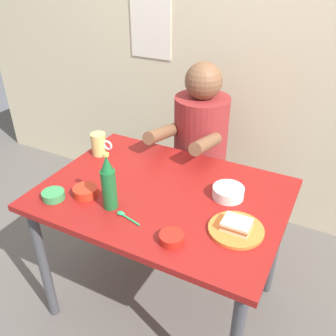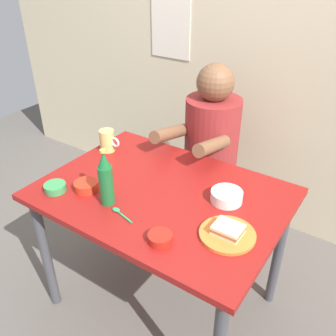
% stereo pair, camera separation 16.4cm
% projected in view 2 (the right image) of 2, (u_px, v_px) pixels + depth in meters
% --- Properties ---
extents(ground_plane, '(6.00, 6.00, 0.00)m').
position_uv_depth(ground_plane, '(163.00, 299.00, 2.06)').
color(ground_plane, '#59544F').
extents(wall_back, '(4.40, 0.09, 2.60)m').
position_uv_depth(wall_back, '(264.00, 26.00, 2.13)').
color(wall_back, beige).
rests_on(wall_back, ground).
extents(dining_table, '(1.10, 0.80, 0.74)m').
position_uv_depth(dining_table, '(162.00, 208.00, 1.72)').
color(dining_table, maroon).
rests_on(dining_table, ground).
extents(stool, '(0.34, 0.34, 0.45)m').
position_uv_depth(stool, '(208.00, 191.00, 2.36)').
color(stool, '#4C4C51').
rests_on(stool, ground).
extents(person_seated, '(0.33, 0.56, 0.72)m').
position_uv_depth(person_seated, '(211.00, 133.00, 2.14)').
color(person_seated, maroon).
rests_on(person_seated, stool).
extents(plate_orange, '(0.22, 0.22, 0.01)m').
position_uv_depth(plate_orange, '(227.00, 234.00, 1.41)').
color(plate_orange, orange).
rests_on(plate_orange, dining_table).
extents(sandwich, '(0.11, 0.09, 0.04)m').
position_uv_depth(sandwich, '(228.00, 230.00, 1.40)').
color(sandwich, beige).
rests_on(sandwich, plate_orange).
extents(beer_mug, '(0.13, 0.08, 0.12)m').
position_uv_depth(beer_mug, '(107.00, 141.00, 1.98)').
color(beer_mug, '#D1BC66').
rests_on(beer_mug, dining_table).
extents(beer_bottle, '(0.06, 0.06, 0.26)m').
position_uv_depth(beer_bottle, '(106.00, 180.00, 1.54)').
color(beer_bottle, '#19602D').
rests_on(beer_bottle, dining_table).
extents(dip_bowl_green, '(0.10, 0.10, 0.03)m').
position_uv_depth(dip_bowl_green, '(55.00, 187.00, 1.67)').
color(dip_bowl_green, '#388C4C').
rests_on(dip_bowl_green, dining_table).
extents(sambal_bowl_red, '(0.10, 0.10, 0.03)m').
position_uv_depth(sambal_bowl_red, '(160.00, 237.00, 1.38)').
color(sambal_bowl_red, '#B21E14').
rests_on(sambal_bowl_red, dining_table).
extents(rice_bowl_white, '(0.14, 0.14, 0.05)m').
position_uv_depth(rice_bowl_white, '(227.00, 196.00, 1.60)').
color(rice_bowl_white, silver).
rests_on(rice_bowl_white, dining_table).
extents(sauce_bowl_chili, '(0.11, 0.11, 0.04)m').
position_uv_depth(sauce_bowl_chili, '(86.00, 186.00, 1.67)').
color(sauce_bowl_chili, red).
rests_on(sauce_bowl_chili, dining_table).
extents(spoon, '(0.13, 0.04, 0.01)m').
position_uv_depth(spoon, '(119.00, 212.00, 1.53)').
color(spoon, '#26A559').
rests_on(spoon, dining_table).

